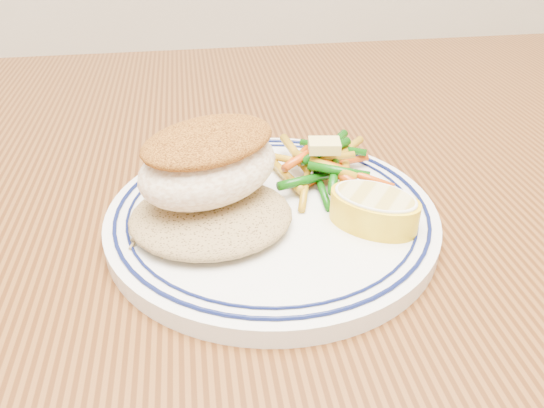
{
  "coord_description": "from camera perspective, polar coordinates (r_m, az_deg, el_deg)",
  "views": [
    {
      "loc": [
        -0.02,
        -0.39,
        0.99
      ],
      "look_at": [
        0.03,
        -0.05,
        0.77
      ],
      "focal_mm": 35.0,
      "sensor_mm": 36.0,
      "label": 1
    }
  ],
  "objects": [
    {
      "name": "dining_table",
      "position": [
        0.52,
        -4.6,
        -8.48
      ],
      "size": [
        1.5,
        0.9,
        0.75
      ],
      "color": "#43220D",
      "rests_on": "ground"
    },
    {
      "name": "plate",
      "position": [
        0.42,
        0.0,
        -1.2
      ],
      "size": [
        0.26,
        0.26,
        0.02
      ],
      "color": "silver",
      "rests_on": "dining_table"
    },
    {
      "name": "rice_pilaf",
      "position": [
        0.4,
        -6.57,
        -0.93
      ],
      "size": [
        0.12,
        0.11,
        0.02
      ],
      "primitive_type": "ellipsoid",
      "color": "olive",
      "rests_on": "plate"
    },
    {
      "name": "fish_fillet",
      "position": [
        0.39,
        -6.81,
        4.62
      ],
      "size": [
        0.14,
        0.13,
        0.06
      ],
      "color": "white",
      "rests_on": "rice_pilaf"
    },
    {
      "name": "vegetable_pile",
      "position": [
        0.45,
        5.33,
        4.24
      ],
      "size": [
        0.09,
        0.11,
        0.03
      ],
      "color": "#B73F09",
      "rests_on": "plate"
    },
    {
      "name": "butter_pat",
      "position": [
        0.45,
        5.65,
        6.26
      ],
      "size": [
        0.03,
        0.02,
        0.01
      ],
      "primitive_type": "cube",
      "rotation": [
        0.0,
        0.0,
        -0.15
      ],
      "color": "#E6CF70",
      "rests_on": "vegetable_pile"
    },
    {
      "name": "lemon_wedge",
      "position": [
        0.4,
        10.92,
        -0.45
      ],
      "size": [
        0.09,
        0.09,
        0.03
      ],
      "color": "yellow",
      "rests_on": "plate"
    }
  ]
}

